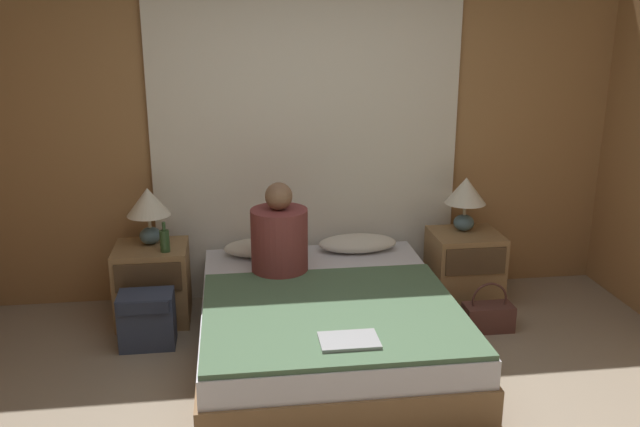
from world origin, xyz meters
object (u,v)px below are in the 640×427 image
Objects in this scene: nightstand_left at (153,283)px; laptop_on_bed at (349,340)px; lamp_left at (148,206)px; person_left_in_bed at (279,238)px; pillow_left at (264,247)px; lamp_right at (466,195)px; beer_bottle_on_left_stand at (165,240)px; bed at (326,325)px; pillow_right at (358,243)px; nightstand_right at (464,268)px; handbag_on_floor at (488,316)px; backpack_on_floor at (147,316)px.

nightstand_left is 1.74× the size of laptop_on_bed.
person_left_in_bed reaches higher than lamp_left.
lamp_right is at bearing -1.74° from pillow_left.
bed is at bearing -28.59° from beer_bottle_on_left_stand.
pillow_right is at bearing 0.00° from pillow_left.
pillow_right is at bearing 31.39° from person_left_in_bed.
person_left_in_bed is at bearing -169.60° from nightstand_right.
pillow_right is 1.66× the size of handbag_on_floor.
person_left_in_bed reaches higher than beer_bottle_on_left_stand.
nightstand_left is 1.36× the size of lamp_right.
backpack_on_floor is at bearing 178.15° from handbag_on_floor.
lamp_right is 1.16× the size of handbag_on_floor.
lamp_right is 1.10× the size of backpack_on_floor.
person_left_in_bed is at bearing 104.27° from laptop_on_bed.
laptop_on_bed is 1.48m from handbag_on_floor.
lamp_left is at bearing 122.59° from beer_bottle_on_left_stand.
laptop_on_bed is at bearing -142.02° from handbag_on_floor.
lamp_right is 0.70× the size of pillow_left.
person_left_in_bed is 1.01m from backpack_on_floor.
backpack_on_floor reaches higher than handbag_on_floor.
bed is at bearing -66.10° from pillow_left.
backpack_on_floor is at bearing -111.93° from beer_bottle_on_left_stand.
person_left_in_bed is 1.72× the size of backpack_on_floor.
beer_bottle_on_left_stand is (0.11, -0.11, 0.35)m from nightstand_left.
beer_bottle_on_left_stand is at bearing -44.19° from nightstand_left.
nightstand_left is (-1.14, 0.67, 0.07)m from bed.
person_left_in_bed is (-1.40, -0.26, 0.39)m from nightstand_right.
laptop_on_bed is at bearing -49.51° from nightstand_left.
lamp_left reaches higher than laptop_on_bed.
pillow_right is at bearing 9.23° from beer_bottle_on_left_stand.
lamp_left is 1.10× the size of backpack_on_floor.
lamp_left reaches higher than pillow_right.
pillow_right is at bearing 19.06° from backpack_on_floor.
laptop_on_bed is (1.16, -1.43, -0.38)m from lamp_left.
bed is at bearing -58.01° from person_left_in_bed.
nightstand_left is at bearing -171.93° from pillow_left.
pillow_right is (0.69, 0.00, 0.00)m from pillow_left.
person_left_in_bed is at bearing -166.96° from lamp_right.
bed is 4.79× the size of lamp_right.
lamp_right is at bearing 1.69° from nightstand_left.
lamp_right is at bearing 52.00° from laptop_on_bed.
lamp_left reaches higher than nightstand_left.
beer_bottle_on_left_stand is (-2.17, -0.18, -0.19)m from lamp_right.
nightstand_right reaches higher than backpack_on_floor.
nightstand_right is at bearing 9.99° from backpack_on_floor.
pillow_left is (-0.35, 0.78, 0.27)m from bed.
lamp_left is 0.95m from person_left_in_bed.
nightstand_right is 2.20m from beer_bottle_on_left_stand.
pillow_right is 0.92× the size of person_left_in_bed.
lamp_left is 2.47m from handbag_on_floor.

